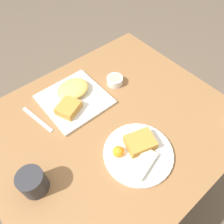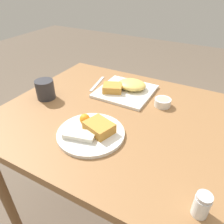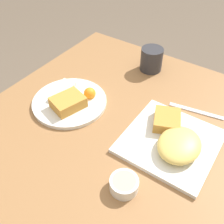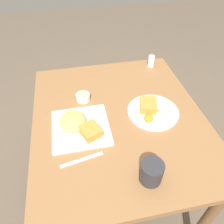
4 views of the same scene
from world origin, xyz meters
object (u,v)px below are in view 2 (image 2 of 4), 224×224
Objects in this scene: sauce_ramekin at (163,102)px; plate_oval_far at (92,131)px; coffee_mug at (45,89)px; salt_shaker at (201,206)px; plate_square_near at (126,88)px; butter_knife at (97,84)px.

plate_oval_far is at bearing 62.61° from sauce_ramekin.
plate_oval_far is 0.39m from coffee_mug.
salt_shaker is at bearing 118.06° from sauce_ramekin.
salt_shaker is (-0.44, 0.14, 0.02)m from plate_oval_far.
coffee_mug reaches higher than plate_square_near.
plate_square_near reaches higher than sauce_ramekin.
plate_oval_far is 1.41× the size of butter_knife.
salt_shaker reaches higher than butter_knife.
coffee_mug reaches higher than plate_oval_far.
coffee_mug reaches higher than sauce_ramekin.
butter_knife is (0.40, -0.05, -0.02)m from sauce_ramekin.
plate_square_near is 0.19m from butter_knife.
coffee_mug reaches higher than salt_shaker.
butter_knife is (0.18, -0.01, -0.02)m from plate_square_near.
salt_shaker is 0.40× the size of butter_knife.
sauce_ramekin reaches higher than butter_knife.
butter_knife is at bearing -2.03° from plate_square_near.
plate_square_near is 1.03× the size of plate_oval_far.
coffee_mug is (0.14, 0.26, 0.05)m from butter_knife.
coffee_mug is (0.80, -0.28, 0.01)m from salt_shaker.
plate_square_near is 3.55× the size of sauce_ramekin.
butter_knife is 0.30m from coffee_mug.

